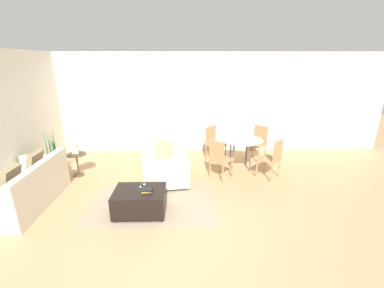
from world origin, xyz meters
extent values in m
plane|color=tan|center=(0.00, 0.00, 0.00)|extent=(20.00, 20.00, 0.00)
cube|color=silver|center=(0.00, 3.84, 1.38)|extent=(12.00, 0.06, 2.75)
cube|color=silver|center=(-3.16, 1.50, 1.38)|extent=(0.06, 12.00, 2.75)
cube|color=gray|center=(-0.26, 0.84, 0.00)|extent=(2.30, 1.52, 0.00)
cube|color=brown|center=(-0.26, 0.38, 0.00)|extent=(2.25, 0.05, 0.00)
cube|color=brown|center=(-0.26, 0.69, 0.00)|extent=(2.25, 0.05, 0.00)
cube|color=brown|center=(-0.26, 0.99, 0.00)|extent=(2.25, 0.05, 0.00)
cube|color=brown|center=(-0.26, 1.30, 0.00)|extent=(2.25, 0.05, 0.00)
cube|color=beige|center=(-2.61, 0.85, 0.20)|extent=(0.95, 1.76, 0.40)
cube|color=beige|center=(-2.21, 0.85, 0.61)|extent=(0.14, 1.76, 0.41)
cube|color=beige|center=(-2.61, 1.67, 0.53)|extent=(0.87, 0.12, 0.26)
cube|color=#8E7F5B|center=(-2.52, 1.25, 0.68)|extent=(0.19, 0.40, 0.41)
cube|color=#8E7F5B|center=(-2.52, 0.54, 0.68)|extent=(0.19, 0.40, 0.41)
cube|color=beige|center=(-0.08, 1.71, 0.26)|extent=(1.04, 1.06, 0.39)
cube|color=beige|center=(-0.07, 1.68, 0.50)|extent=(0.79, 0.91, 0.10)
cube|color=beige|center=(-0.14, 2.12, 0.66)|extent=(0.93, 0.24, 0.42)
cube|color=beige|center=(-0.48, 1.66, 0.55)|extent=(0.24, 0.88, 0.20)
cube|color=beige|center=(0.32, 1.77, 0.55)|extent=(0.24, 0.88, 0.20)
cylinder|color=brown|center=(-0.40, 1.27, 0.03)|extent=(0.05, 0.05, 0.06)
cylinder|color=brown|center=(0.35, 1.37, 0.03)|extent=(0.05, 0.05, 0.06)
cylinder|color=brown|center=(-0.51, 2.05, 0.03)|extent=(0.05, 0.05, 0.06)
cylinder|color=brown|center=(0.24, 2.15, 0.03)|extent=(0.05, 0.05, 0.06)
cube|color=#8E7F5B|center=(-0.10, 1.83, 0.72)|extent=(0.39, 0.26, 0.38)
cube|color=black|center=(-0.44, 0.57, 0.23)|extent=(0.87, 0.65, 0.38)
cylinder|color=black|center=(-0.82, 0.29, 0.02)|extent=(0.04, 0.04, 0.04)
cylinder|color=black|center=(-0.05, 0.29, 0.02)|extent=(0.04, 0.04, 0.04)
cylinder|color=black|center=(-0.82, 0.84, 0.02)|extent=(0.04, 0.04, 0.04)
cylinder|color=black|center=(-0.05, 0.84, 0.02)|extent=(0.04, 0.04, 0.04)
cube|color=gold|center=(-0.31, 0.55, 0.43)|extent=(0.19, 0.19, 0.02)
cube|color=black|center=(-0.31, 0.55, 0.46)|extent=(0.18, 0.16, 0.03)
cube|color=#B7B7BC|center=(-0.41, 0.74, 0.43)|extent=(0.10, 0.15, 0.01)
cube|color=#333338|center=(-0.41, 0.74, 0.43)|extent=(0.10, 0.17, 0.01)
cylinder|color=maroon|center=(-2.65, 2.17, 0.15)|extent=(0.43, 0.43, 0.29)
cylinder|color=black|center=(-2.65, 2.17, 0.28)|extent=(0.40, 0.40, 0.02)
cone|color=#286033|center=(-2.61, 2.18, 0.65)|extent=(0.05, 0.08, 0.72)
cone|color=#286033|center=(-2.60, 2.21, 0.73)|extent=(0.12, 0.13, 0.88)
cone|color=#286033|center=(-2.65, 2.22, 0.63)|extent=(0.10, 0.05, 0.68)
cone|color=#286033|center=(-2.70, 2.20, 0.59)|extent=(0.07, 0.09, 0.59)
cone|color=#286033|center=(-2.73, 2.12, 0.73)|extent=(0.10, 0.12, 0.88)
cone|color=#286033|center=(-2.66, 2.12, 0.70)|extent=(0.08, 0.05, 0.82)
cone|color=#286033|center=(-2.58, 2.09, 0.66)|extent=(0.12, 0.11, 0.74)
cylinder|color=#4C3828|center=(-2.11, 2.13, 0.51)|extent=(0.43, 0.43, 0.02)
cylinder|color=#4C3828|center=(-2.11, 2.13, 0.26)|extent=(0.04, 0.04, 0.49)
cylinder|color=#4C3828|center=(-2.11, 2.13, 0.01)|extent=(0.24, 0.24, 0.02)
cube|color=#8C6647|center=(-2.11, 2.13, 0.63)|extent=(0.16, 0.06, 0.21)
cube|color=#B2A893|center=(-2.11, 2.12, 0.63)|extent=(0.13, 0.04, 0.19)
cube|color=#8C6647|center=(-2.11, 2.15, 0.57)|extent=(0.02, 0.04, 0.10)
cylinder|color=#8C9E99|center=(1.68, 2.47, 0.73)|extent=(1.04, 1.04, 0.01)
cylinder|color=#59595B|center=(1.48, 2.27, 0.36)|extent=(0.04, 0.04, 0.73)
cylinder|color=#59595B|center=(1.88, 2.27, 0.36)|extent=(0.04, 0.04, 0.73)
cylinder|color=#59595B|center=(1.48, 2.67, 0.36)|extent=(0.04, 0.04, 0.73)
cylinder|color=#59595B|center=(1.88, 2.67, 0.36)|extent=(0.04, 0.04, 0.73)
cube|color=tan|center=(1.15, 1.94, 0.43)|extent=(0.59, 0.59, 0.03)
cube|color=tan|center=(1.02, 1.81, 0.68)|extent=(0.29, 0.29, 0.45)
cylinder|color=tan|center=(1.41, 1.94, 0.21)|extent=(0.03, 0.03, 0.42)
cylinder|color=tan|center=(1.15, 2.20, 0.21)|extent=(0.03, 0.03, 0.42)
cylinder|color=tan|center=(1.15, 1.69, 0.21)|extent=(0.03, 0.03, 0.42)
cylinder|color=tan|center=(0.90, 1.94, 0.21)|extent=(0.03, 0.03, 0.42)
cube|color=tan|center=(2.21, 1.94, 0.43)|extent=(0.59, 0.59, 0.03)
cube|color=tan|center=(2.34, 1.81, 0.68)|extent=(0.29, 0.29, 0.45)
cylinder|color=tan|center=(2.21, 2.20, 0.21)|extent=(0.03, 0.03, 0.42)
cylinder|color=tan|center=(1.95, 1.94, 0.21)|extent=(0.03, 0.03, 0.42)
cylinder|color=tan|center=(2.46, 1.94, 0.21)|extent=(0.03, 0.03, 0.42)
cylinder|color=tan|center=(2.21, 1.69, 0.21)|extent=(0.03, 0.03, 0.42)
cube|color=tan|center=(1.15, 3.00, 0.43)|extent=(0.59, 0.59, 0.03)
cube|color=tan|center=(1.02, 3.13, 0.68)|extent=(0.29, 0.29, 0.45)
cylinder|color=tan|center=(1.15, 2.75, 0.21)|extent=(0.03, 0.03, 0.42)
cylinder|color=tan|center=(1.41, 3.00, 0.21)|extent=(0.03, 0.03, 0.42)
cylinder|color=tan|center=(0.90, 3.00, 0.21)|extent=(0.03, 0.03, 0.42)
cylinder|color=tan|center=(1.15, 3.25, 0.21)|extent=(0.03, 0.03, 0.42)
cube|color=tan|center=(2.21, 3.00, 0.43)|extent=(0.59, 0.59, 0.03)
cube|color=tan|center=(2.34, 3.13, 0.68)|extent=(0.29, 0.29, 0.45)
cylinder|color=tan|center=(1.95, 3.00, 0.21)|extent=(0.03, 0.03, 0.42)
cylinder|color=tan|center=(2.21, 2.75, 0.21)|extent=(0.03, 0.03, 0.42)
cylinder|color=tan|center=(2.21, 3.25, 0.21)|extent=(0.03, 0.03, 0.42)
cylinder|color=tan|center=(2.46, 3.00, 0.21)|extent=(0.03, 0.03, 0.42)
camera|label=1|loc=(0.36, -3.35, 2.52)|focal=24.00mm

